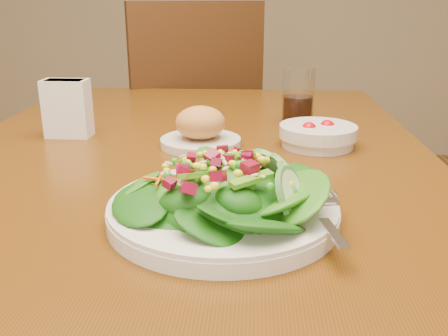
{
  "coord_description": "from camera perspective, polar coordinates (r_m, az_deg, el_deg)",
  "views": [
    {
      "loc": [
        0.12,
        -0.82,
        1.02
      ],
      "look_at": [
        0.09,
        -0.22,
        0.81
      ],
      "focal_mm": 40.0,
      "sensor_mm": 36.0,
      "label": 1
    }
  ],
  "objects": [
    {
      "name": "dining_table",
      "position": [
        0.91,
        -4.61,
        -5.06
      ],
      "size": [
        0.9,
        1.4,
        0.75
      ],
      "color": "#562D0E",
      "rests_on": "ground_plane"
    },
    {
      "name": "chair_far",
      "position": [
        1.81,
        -4.21,
        3.41
      ],
      "size": [
        0.62,
        0.62,
        1.01
      ],
      "rotation": [
        0.0,
        0.0,
        3.57
      ],
      "color": "#36200E",
      "rests_on": "ground_plane"
    },
    {
      "name": "salad_plate",
      "position": [
        0.63,
        0.81,
        -3.33
      ],
      "size": [
        0.29,
        0.29,
        0.08
      ],
      "rotation": [
        0.0,
        0.0,
        0.21
      ],
      "color": "silver",
      "rests_on": "dining_table"
    },
    {
      "name": "bread_plate",
      "position": [
        0.94,
        -2.7,
        4.36
      ],
      "size": [
        0.15,
        0.15,
        0.08
      ],
      "color": "silver",
      "rests_on": "dining_table"
    },
    {
      "name": "tomato_bowl",
      "position": [
        0.96,
        10.67,
        3.71
      ],
      "size": [
        0.15,
        0.15,
        0.05
      ],
      "color": "silver",
      "rests_on": "dining_table"
    },
    {
      "name": "drinking_glass",
      "position": [
        1.12,
        8.45,
        7.67
      ],
      "size": [
        0.07,
        0.07,
        0.12
      ],
      "color": "silver",
      "rests_on": "dining_table"
    },
    {
      "name": "napkin_holder",
      "position": [
        1.05,
        -17.49,
        6.68
      ],
      "size": [
        0.09,
        0.05,
        0.11
      ],
      "rotation": [
        0.0,
        0.0,
        -0.01
      ],
      "color": "white",
      "rests_on": "dining_table"
    }
  ]
}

